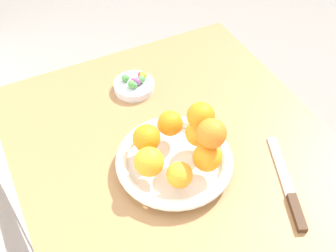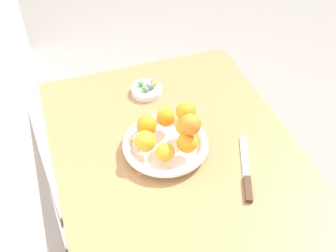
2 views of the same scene
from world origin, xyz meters
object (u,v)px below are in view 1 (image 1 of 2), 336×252
object	(u,v)px
orange_6	(201,116)
dining_table	(200,208)
orange_0	(147,138)
candy_ball_3	(134,85)
fruit_bowl	(174,161)
orange_4	(199,133)
candy_ball_2	(137,82)
candy_dish	(134,86)
candy_ball_1	(132,84)
candy_ball_5	(125,78)
candy_ball_6	(141,75)
orange_5	(170,123)
orange_1	(149,162)
knife	(289,189)
candy_ball_4	(134,81)
orange_2	(180,175)
orange_3	(207,157)
candy_ball_0	(143,75)
orange_7	(211,133)
candy_ball_7	(141,79)

from	to	relation	value
orange_6	dining_table	bearing A→B (deg)	157.42
orange_0	candy_ball_3	distance (m)	0.23
fruit_bowl	orange_6	world-z (taller)	orange_6
orange_6	orange_4	bearing A→B (deg)	-10.80
orange_6	candy_ball_3	size ratio (longest dim) A/B	3.34
orange_4	candy_ball_2	xyz separation A→B (m)	(0.27, 0.04, -0.04)
candy_dish	candy_ball_1	bearing A→B (deg)	139.52
candy_ball_5	candy_ball_3	bearing A→B (deg)	-164.30
candy_ball_2	candy_ball_6	size ratio (longest dim) A/B	1.21
dining_table	orange_5	world-z (taller)	orange_5
orange_1	knife	bearing A→B (deg)	-120.86
candy_ball_4	orange_2	bearing A→B (deg)	172.33
orange_6	candy_ball_1	distance (m)	0.29
orange_0	orange_3	bearing A→B (deg)	-139.12
dining_table	candy_ball_3	xyz separation A→B (m)	(0.35, 0.01, 0.12)
dining_table	candy_ball_5	xyz separation A→B (m)	(0.39, 0.02, 0.12)
orange_1	orange_6	xyz separation A→B (m)	(0.02, -0.14, 0.06)
candy_dish	orange_5	distance (m)	0.23
candy_ball_0	candy_ball_4	world-z (taller)	candy_ball_0
candy_ball_1	candy_ball_6	distance (m)	0.05
fruit_bowl	candy_ball_2	bearing A→B (deg)	-6.17
orange_3	orange_5	bearing A→B (deg)	11.26
candy_ball_1	orange_3	bearing A→B (deg)	-173.75
orange_1	orange_3	world-z (taller)	orange_1
candy_ball_6	fruit_bowl	bearing A→B (deg)	170.39
candy_ball_5	orange_7	bearing A→B (deg)	-171.83
candy_ball_1	candy_ball_5	distance (m)	0.03
orange_5	candy_ball_4	world-z (taller)	orange_5
orange_7	candy_dish	bearing A→B (deg)	5.71
candy_ball_6	knife	xyz separation A→B (m)	(-0.48, -0.15, -0.03)
candy_ball_3	orange_3	bearing A→B (deg)	-174.51
orange_1	orange_7	bearing A→B (deg)	-106.06
orange_7	candy_ball_1	distance (m)	0.35
orange_4	candy_ball_5	xyz separation A→B (m)	(0.30, 0.06, -0.04)
orange_0	candy_dish	bearing A→B (deg)	-16.15
dining_table	candy_ball_4	size ratio (longest dim) A/B	63.30
orange_1	candy_ball_7	distance (m)	0.32
candy_ball_2	candy_ball_7	bearing A→B (deg)	-78.55
orange_3	orange_4	bearing A→B (deg)	-14.57
orange_4	candy_ball_4	size ratio (longest dim) A/B	3.56
dining_table	candy_dish	bearing A→B (deg)	0.98
fruit_bowl	orange_2	size ratio (longest dim) A/B	4.76
knife	orange_6	bearing A→B (deg)	35.93
orange_4	candy_ball_7	size ratio (longest dim) A/B	2.86
candy_dish	candy_ball_4	bearing A→B (deg)	156.40
orange_1	orange_2	bearing A→B (deg)	-142.57
candy_ball_1	candy_ball_3	size ratio (longest dim) A/B	1.18
fruit_bowl	orange_6	size ratio (longest dim) A/B	4.38
dining_table	candy_ball_7	size ratio (longest dim) A/B	50.95
orange_3	candy_ball_7	xyz separation A→B (m)	(0.34, 0.00, -0.04)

